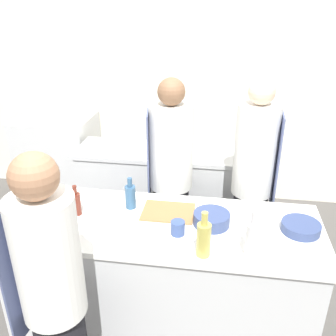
{
  "coord_description": "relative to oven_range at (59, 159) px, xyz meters",
  "views": [
    {
      "loc": [
        0.38,
        -2.13,
        2.33
      ],
      "look_at": [
        0.0,
        0.35,
        1.15
      ],
      "focal_mm": 40.0,
      "sensor_mm": 36.0,
      "label": 1
    }
  ],
  "objects": [
    {
      "name": "cutting_board",
      "position": [
        1.57,
        -1.6,
        0.39
      ],
      "size": [
        0.37,
        0.28,
        0.01
      ],
      "color": "olive",
      "rests_on": "prep_counter"
    },
    {
      "name": "chef_at_pass_far",
      "position": [
        1.5,
        -1.0,
        0.35
      ],
      "size": [
        0.41,
        0.39,
        1.74
      ],
      "rotation": [
        0.0,
        0.0,
        1.73
      ],
      "color": "black",
      "rests_on": "ground_plane"
    },
    {
      "name": "bowl_ceramic_blue",
      "position": [
        0.58,
        -1.91,
        0.42
      ],
      "size": [
        0.19,
        0.19,
        0.07
      ],
      "color": "navy",
      "rests_on": "prep_counter"
    },
    {
      "name": "prep_counter",
      "position": [
        1.53,
        -1.74,
        -0.07
      ],
      "size": [
        2.2,
        0.8,
        0.9
      ],
      "color": "silver",
      "rests_on": "ground_plane"
    },
    {
      "name": "oven_range",
      "position": [
        0.0,
        0.0,
        0.0
      ],
      "size": [
        0.84,
        0.68,
        1.04
      ],
      "color": "silver",
      "rests_on": "ground_plane"
    },
    {
      "name": "bowl_prep_small",
      "position": [
        2.46,
        -1.7,
        0.42
      ],
      "size": [
        0.25,
        0.25,
        0.06
      ],
      "color": "navy",
      "rests_on": "prep_counter"
    },
    {
      "name": "bottle_cooking_oil",
      "position": [
        0.93,
        -1.72,
        0.47
      ],
      "size": [
        0.07,
        0.07,
        0.23
      ],
      "color": "#5B2319",
      "rests_on": "prep_counter"
    },
    {
      "name": "bottle_olive_oil",
      "position": [
        1.29,
        -1.58,
        0.48
      ],
      "size": [
        0.08,
        0.08,
        0.24
      ],
      "color": "#2D5175",
      "rests_on": "prep_counter"
    },
    {
      "name": "pass_counter",
      "position": [
        1.31,
        -0.47,
        -0.07
      ],
      "size": [
        1.68,
        0.55,
        0.9
      ],
      "color": "silver",
      "rests_on": "ground_plane"
    },
    {
      "name": "chef_at_prep_near",
      "position": [
        1.09,
        -2.47,
        0.34
      ],
      "size": [
        0.36,
        0.34,
        1.7
      ],
      "rotation": [
        0.0,
        0.0,
        1.46
      ],
      "color": "black",
      "rests_on": "ground_plane"
    },
    {
      "name": "cup",
      "position": [
        1.67,
        -1.86,
        0.43
      ],
      "size": [
        0.09,
        0.09,
        0.09
      ],
      "color": "#33477F",
      "rests_on": "prep_counter"
    },
    {
      "name": "bowl_mixing_large",
      "position": [
        1.88,
        -1.71,
        0.43
      ],
      "size": [
        0.25,
        0.25,
        0.09
      ],
      "color": "navy",
      "rests_on": "prep_counter"
    },
    {
      "name": "wall_back",
      "position": [
        1.53,
        0.39,
        0.88
      ],
      "size": [
        8.0,
        0.06,
        2.8
      ],
      "color": "silver",
      "rests_on": "ground_plane"
    },
    {
      "name": "bottle_vinegar",
      "position": [
        2.12,
        -2.02,
        0.51
      ],
      "size": [
        0.08,
        0.08,
        0.31
      ],
      "color": "silver",
      "rests_on": "prep_counter"
    },
    {
      "name": "bottle_wine",
      "position": [
        1.84,
        -2.04,
        0.5
      ],
      "size": [
        0.09,
        0.09,
        0.3
      ],
      "color": "#B2A84C",
      "rests_on": "prep_counter"
    },
    {
      "name": "chef_at_stove",
      "position": [
        2.19,
        -1.03,
        0.37
      ],
      "size": [
        0.36,
        0.34,
        1.76
      ],
      "rotation": [
        0.0,
        0.0,
        -1.62
      ],
      "color": "black",
      "rests_on": "ground_plane"
    },
    {
      "name": "ground_plane",
      "position": [
        1.53,
        -1.74,
        -0.52
      ],
      "size": [
        16.0,
        16.0,
        0.0
      ],
      "primitive_type": "plane",
      "color": "#4C4947"
    }
  ]
}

